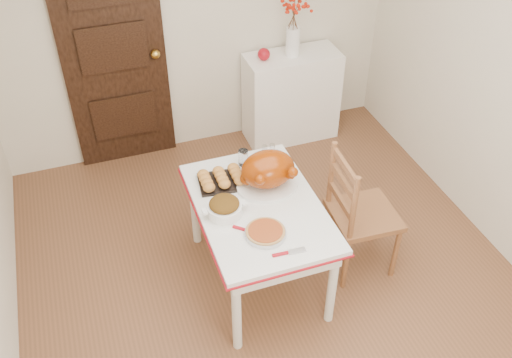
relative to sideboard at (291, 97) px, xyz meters
name	(u,v)px	position (x,y,z in m)	size (l,w,h in m)	color
floor	(276,291)	(-0.82, -1.78, -0.43)	(3.50, 4.00, 0.00)	brown
wall_back	(194,15)	(-0.82, 0.22, 0.82)	(3.50, 0.00, 2.50)	beige
door_back	(113,54)	(-1.52, 0.19, 0.60)	(0.85, 0.06, 2.06)	black
sideboard	(291,97)	(0.00, 0.00, 0.00)	(0.85, 0.38, 0.85)	white
kitchen_table	(258,243)	(-0.90, -1.61, -0.07)	(0.81, 1.18, 0.70)	white
chair_oak	(364,212)	(-0.15, -1.72, 0.08)	(0.44, 0.44, 1.01)	brown
berry_vase	(294,26)	(-0.01, 0.00, 0.70)	(0.28, 0.28, 0.54)	white
apple	(264,54)	(-0.28, 0.00, 0.48)	(0.11, 0.11, 0.11)	#A00D17
turkey_platter	(268,171)	(-0.78, -1.46, 0.41)	(0.43, 0.34, 0.27)	#8D3301
pumpkin_pie	(265,232)	(-0.95, -1.89, 0.31)	(0.26, 0.26, 0.05)	#8F3A16
stuffing_dish	(224,207)	(-1.13, -1.62, 0.33)	(0.29, 0.23, 0.11)	#5F3C0F
rolls_tray	(221,178)	(-1.06, -1.32, 0.32)	(0.31, 0.24, 0.08)	#B86529
pie_server	(289,252)	(-0.87, -2.08, 0.28)	(0.21, 0.06, 0.01)	silver
carving_knife	(251,232)	(-1.03, -1.84, 0.28)	(0.25, 0.06, 0.01)	silver
drinking_glass	(243,158)	(-0.85, -1.17, 0.34)	(0.07, 0.07, 0.12)	white
shaker_pair	(268,151)	(-0.65, -1.14, 0.33)	(0.10, 0.04, 0.10)	white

